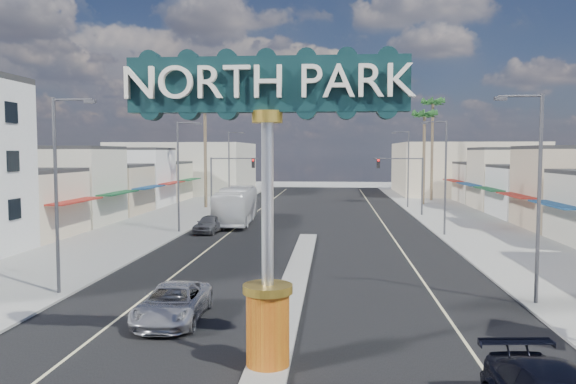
% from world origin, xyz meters
% --- Properties ---
extents(ground, '(160.00, 160.00, 0.00)m').
position_xyz_m(ground, '(0.00, 30.00, 0.00)').
color(ground, gray).
rests_on(ground, ground).
extents(road, '(20.00, 120.00, 0.01)m').
position_xyz_m(road, '(0.00, 30.00, 0.01)').
color(road, black).
rests_on(road, ground).
extents(median_island, '(1.30, 30.00, 0.16)m').
position_xyz_m(median_island, '(0.00, 14.00, 0.08)').
color(median_island, gray).
rests_on(median_island, ground).
extents(sidewalk_left, '(8.00, 120.00, 0.12)m').
position_xyz_m(sidewalk_left, '(-14.00, 30.00, 0.06)').
color(sidewalk_left, gray).
rests_on(sidewalk_left, ground).
extents(sidewalk_right, '(8.00, 120.00, 0.12)m').
position_xyz_m(sidewalk_right, '(14.00, 30.00, 0.06)').
color(sidewalk_right, gray).
rests_on(sidewalk_right, ground).
extents(storefront_row_left, '(12.00, 42.00, 6.00)m').
position_xyz_m(storefront_row_left, '(-24.00, 43.00, 3.00)').
color(storefront_row_left, beige).
rests_on(storefront_row_left, ground).
extents(storefront_row_right, '(12.00, 42.00, 6.00)m').
position_xyz_m(storefront_row_right, '(24.00, 43.00, 3.00)').
color(storefront_row_right, '#B7B29E').
rests_on(storefront_row_right, ground).
extents(backdrop_far_left, '(20.00, 20.00, 8.00)m').
position_xyz_m(backdrop_far_left, '(-22.00, 75.00, 4.00)').
color(backdrop_far_left, '#B7B29E').
rests_on(backdrop_far_left, ground).
extents(backdrop_far_right, '(20.00, 20.00, 8.00)m').
position_xyz_m(backdrop_far_right, '(22.00, 75.00, 4.00)').
color(backdrop_far_right, beige).
rests_on(backdrop_far_right, ground).
extents(gateway_sign, '(8.20, 1.50, 9.15)m').
position_xyz_m(gateway_sign, '(0.00, 1.98, 5.93)').
color(gateway_sign, '#BA350E').
rests_on(gateway_sign, median_island).
extents(traffic_signal_left, '(5.09, 0.45, 6.00)m').
position_xyz_m(traffic_signal_left, '(-9.18, 43.99, 4.27)').
color(traffic_signal_left, '#47474C').
rests_on(traffic_signal_left, ground).
extents(traffic_signal_right, '(5.09, 0.45, 6.00)m').
position_xyz_m(traffic_signal_right, '(9.18, 43.99, 4.27)').
color(traffic_signal_right, '#47474C').
rests_on(traffic_signal_right, ground).
extents(streetlight_l_near, '(2.03, 0.22, 9.00)m').
position_xyz_m(streetlight_l_near, '(-10.43, 10.00, 5.07)').
color(streetlight_l_near, '#47474C').
rests_on(streetlight_l_near, ground).
extents(streetlight_l_mid, '(2.03, 0.22, 9.00)m').
position_xyz_m(streetlight_l_mid, '(-10.43, 30.00, 5.07)').
color(streetlight_l_mid, '#47474C').
rests_on(streetlight_l_mid, ground).
extents(streetlight_l_far, '(2.03, 0.22, 9.00)m').
position_xyz_m(streetlight_l_far, '(-10.43, 52.00, 5.07)').
color(streetlight_l_far, '#47474C').
rests_on(streetlight_l_far, ground).
extents(streetlight_r_near, '(2.03, 0.22, 9.00)m').
position_xyz_m(streetlight_r_near, '(10.43, 10.00, 5.07)').
color(streetlight_r_near, '#47474C').
rests_on(streetlight_r_near, ground).
extents(streetlight_r_mid, '(2.03, 0.22, 9.00)m').
position_xyz_m(streetlight_r_mid, '(10.43, 30.00, 5.07)').
color(streetlight_r_mid, '#47474C').
rests_on(streetlight_r_mid, ground).
extents(streetlight_r_far, '(2.03, 0.22, 9.00)m').
position_xyz_m(streetlight_r_far, '(10.43, 52.00, 5.07)').
color(streetlight_r_far, '#47474C').
rests_on(streetlight_r_far, ground).
extents(palm_left_far, '(2.60, 2.60, 13.10)m').
position_xyz_m(palm_left_far, '(-13.00, 50.00, 11.50)').
color(palm_left_far, brown).
rests_on(palm_left_far, ground).
extents(palm_right_mid, '(2.60, 2.60, 12.10)m').
position_xyz_m(palm_right_mid, '(13.00, 56.00, 10.60)').
color(palm_right_mid, brown).
rests_on(palm_right_mid, ground).
extents(palm_right_far, '(2.60, 2.60, 14.10)m').
position_xyz_m(palm_right_far, '(15.00, 62.00, 12.39)').
color(palm_right_far, brown).
rests_on(palm_right_far, ground).
extents(suv_left, '(2.45, 5.11, 1.40)m').
position_xyz_m(suv_left, '(-4.26, 6.58, 0.70)').
color(suv_left, '#B7B7BC').
rests_on(suv_left, ground).
extents(car_parked_left, '(2.29, 4.52, 1.48)m').
position_xyz_m(car_parked_left, '(-8.12, 30.30, 0.74)').
color(car_parked_left, '#5C5D61').
rests_on(car_parked_left, ground).
extents(city_bus, '(3.37, 12.03, 3.32)m').
position_xyz_m(city_bus, '(-7.00, 36.48, 1.66)').
color(city_bus, silver).
rests_on(city_bus, ground).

